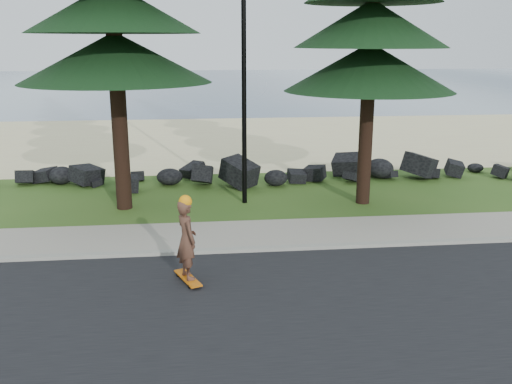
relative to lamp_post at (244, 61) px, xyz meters
The scene contains 9 objects.
ground 5.23m from the lamp_post, 90.00° to the right, with size 160.00×160.00×0.00m, color #2F541A.
road 8.74m from the lamp_post, 90.00° to the right, with size 160.00×7.00×0.02m, color black.
kerb 5.79m from the lamp_post, 90.00° to the right, with size 160.00×0.20×0.10m, color gray.
sidewalk 5.08m from the lamp_post, 90.00° to the right, with size 160.00×2.00×0.08m, color #9F9585.
beach_sand 12.03m from the lamp_post, 90.00° to the left, with size 160.00×15.00×0.01m, color beige.
ocean 47.98m from the lamp_post, 90.00° to the left, with size 160.00×58.00×0.01m, color #39526E.
seawall_boulders 4.78m from the lamp_post, 90.00° to the left, with size 60.00×2.40×1.10m, color black, non-canonical shape.
lamp_post is the anchor object (origin of this frame).
skateboarder 6.72m from the lamp_post, 106.25° to the right, with size 0.58×0.98×1.79m.
Camera 1 is at (-1.44, -13.11, 4.71)m, focal length 40.00 mm.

